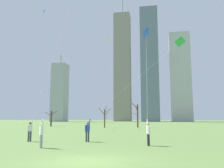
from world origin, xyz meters
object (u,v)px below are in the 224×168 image
at_px(kite_flyer_midfield_left_pink, 39,88).
at_px(bare_tree_center, 51,118).
at_px(bare_tree_far_right_edge, 137,115).
at_px(bare_tree_leftmost, 105,116).
at_px(distant_kite_drifting_right_white, 111,45).
at_px(kite_flyer_midfield_center_green, 106,112).
at_px(distant_kite_drifting_left_teal, 44,26).
at_px(kite_flyer_midfield_right_yellow, 47,78).
at_px(kite_flyer_foreground_right_blue, 147,95).

xyz_separation_m(kite_flyer_midfield_left_pink, bare_tree_center, (-17.41, 39.36, -1.74)).
relative_size(bare_tree_far_right_edge, bare_tree_leftmost, 1.11).
bearing_deg(distant_kite_drifting_right_white, bare_tree_far_right_edge, 75.32).
distance_m(kite_flyer_midfield_left_pink, bare_tree_leftmost, 34.45).
height_order(bare_tree_far_right_edge, bare_tree_leftmost, bare_tree_far_right_edge).
bearing_deg(kite_flyer_midfield_center_green, distant_kite_drifting_left_teal, 128.86).
xyz_separation_m(kite_flyer_midfield_right_yellow, distant_kite_drifting_left_teal, (-11.54, 21.02, 14.40)).
relative_size(kite_flyer_midfield_right_yellow, kite_flyer_midfield_center_green, 2.07).
distance_m(kite_flyer_midfield_right_yellow, kite_flyer_midfield_center_green, 6.89).
relative_size(kite_flyer_midfield_right_yellow, kite_flyer_midfield_left_pink, 1.69).
bearing_deg(kite_flyer_midfield_left_pink, kite_flyer_midfield_center_green, 70.09).
height_order(kite_flyer_midfield_right_yellow, kite_flyer_midfield_center_green, kite_flyer_midfield_right_yellow).
xyz_separation_m(kite_flyer_midfield_right_yellow, bare_tree_leftmost, (-0.11, 26.30, -3.48)).
relative_size(kite_flyer_foreground_right_blue, kite_flyer_midfield_center_green, 1.22).
height_order(bare_tree_center, bare_tree_leftmost, bare_tree_leftmost).
bearing_deg(kite_flyer_midfield_right_yellow, distant_kite_drifting_left_teal, 118.76).
distance_m(kite_flyer_midfield_right_yellow, distant_kite_drifting_right_white, 18.35).
bearing_deg(bare_tree_far_right_edge, kite_flyer_midfield_left_pink, -94.53).
relative_size(kite_flyer_midfield_left_pink, distant_kite_drifting_left_teal, 0.52).
relative_size(kite_flyer_midfield_left_pink, distant_kite_drifting_right_white, 0.81).
height_order(kite_flyer_midfield_left_pink, bare_tree_center, kite_flyer_midfield_left_pink).
bearing_deg(bare_tree_center, distant_kite_drifting_left_teal, -76.51).
relative_size(distant_kite_drifting_right_white, bare_tree_leftmost, 3.39).
relative_size(kite_flyer_foreground_right_blue, distant_kite_drifting_right_white, 0.81).
relative_size(kite_flyer_midfield_right_yellow, bare_tree_center, 5.84).
distance_m(distant_kite_drifting_right_white, bare_tree_center, 25.80).
bearing_deg(bare_tree_far_right_edge, distant_kite_drifting_right_white, -104.68).
bearing_deg(kite_flyer_midfield_left_pink, kite_flyer_foreground_right_blue, 48.35).
distance_m(kite_flyer_foreground_right_blue, bare_tree_far_right_edge, 29.68).
xyz_separation_m(distant_kite_drifting_left_teal, bare_tree_leftmost, (11.42, 5.28, -17.88)).
xyz_separation_m(kite_flyer_midfield_left_pink, bare_tree_far_right_edge, (2.88, 36.41, -1.10)).
height_order(distant_kite_drifting_left_teal, bare_tree_leftmost, distant_kite_drifting_left_teal).
relative_size(distant_kite_drifting_left_teal, bare_tree_far_right_edge, 4.73).
height_order(distant_kite_drifting_left_teal, bare_tree_center, distant_kite_drifting_left_teal).
xyz_separation_m(kite_flyer_foreground_right_blue, bare_tree_leftmost, (-9.66, 27.31, -1.54)).
height_order(kite_flyer_midfield_left_pink, kite_flyer_foreground_right_blue, kite_flyer_foreground_right_blue).
bearing_deg(bare_tree_center, bare_tree_far_right_edge, -8.29).
bearing_deg(bare_tree_far_right_edge, bare_tree_center, 171.71).
relative_size(kite_flyer_midfield_center_green, distant_kite_drifting_right_white, 0.67).
bearing_deg(kite_flyer_midfield_center_green, distant_kite_drifting_right_white, 99.90).
relative_size(kite_flyer_midfield_left_pink, bare_tree_far_right_edge, 2.48).
bearing_deg(distant_kite_drifting_right_white, kite_flyer_foreground_right_blue, -69.25).
distance_m(kite_flyer_midfield_left_pink, distant_kite_drifting_right_white, 26.16).
bearing_deg(bare_tree_center, kite_flyer_foreground_right_blue, -53.98).
xyz_separation_m(distant_kite_drifting_right_white, bare_tree_center, (-17.07, 15.26, -11.90)).
relative_size(distant_kite_drifting_left_teal, bare_tree_center, 6.58).
height_order(kite_flyer_midfield_left_pink, distant_kite_drifting_right_white, distant_kite_drifting_right_white).
relative_size(kite_flyer_midfield_left_pink, bare_tree_center, 3.45).
bearing_deg(bare_tree_far_right_edge, kite_flyer_foreground_right_blue, -83.64).
bearing_deg(kite_flyer_midfield_center_green, bare_tree_leftmost, 102.72).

